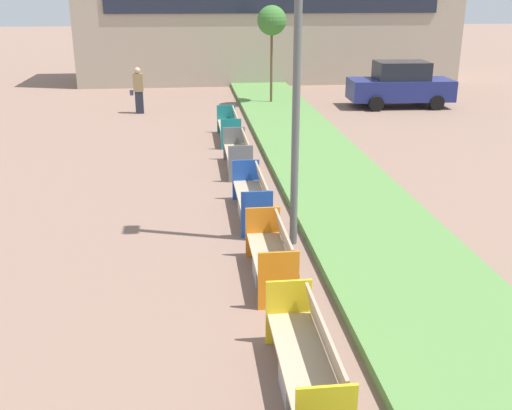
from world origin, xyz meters
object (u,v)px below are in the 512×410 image
Objects in this scene: sapling_tree_far at (272,21)px; pedestrian_walking at (138,90)px; bench_teal_frame at (230,129)px; bench_yellow_frame at (307,367)px; bench_blue_frame at (253,200)px; bench_grey_frame at (239,157)px; bench_orange_frame at (272,260)px; street_lamp_post at (298,27)px; parked_car_distant at (400,85)px.

sapling_tree_far is 2.26× the size of pedestrian_walking.
bench_teal_frame is at bearing -109.76° from sapling_tree_far.
bench_yellow_frame is 0.57× the size of sapling_tree_far.
bench_blue_frame and bench_grey_frame have the same top height.
bench_orange_frame is 6.58m from bench_grey_frame.
street_lamp_post reaches higher than pedestrian_walking.
street_lamp_post is 1.78× the size of sapling_tree_far.
bench_teal_frame is at bearing 89.97° from bench_grey_frame.
street_lamp_post is at bearing -85.91° from bench_teal_frame.
sapling_tree_far is at bearing 82.29° from bench_orange_frame.
bench_teal_frame is at bearing -57.03° from pedestrian_walking.
parked_car_distant is at bearing 49.27° from bench_grey_frame.
pedestrian_walking is (-3.22, 18.00, 0.54)m from bench_yellow_frame.
bench_grey_frame is at bearing -102.91° from sapling_tree_far.
bench_blue_frame is 0.98× the size of bench_teal_frame.
street_lamp_post is 4.03× the size of pedestrian_walking.
street_lamp_post is at bearing -68.29° from bench_blue_frame.
bench_orange_frame is 16.46m from sapling_tree_far.
parked_car_distant reaches higher than bench_yellow_frame.
bench_blue_frame is at bearing 90.00° from bench_yellow_frame.
street_lamp_post is at bearing 82.30° from bench_yellow_frame.
street_lamp_post is at bearing -113.71° from parked_car_distant.
bench_orange_frame is at bearing -77.87° from pedestrian_walking.
pedestrian_walking reaches higher than bench_orange_frame.
bench_orange_frame is at bearing -90.03° from bench_teal_frame.
bench_teal_frame is 9.11m from parked_car_distant.
street_lamp_post is 15.65m from parked_car_distant.
bench_yellow_frame is 19.41m from sapling_tree_far.
bench_teal_frame is 0.33× the size of street_lamp_post.
sapling_tree_far is (2.17, 16.02, 3.05)m from bench_orange_frame.
street_lamp_post is (0.61, -5.09, 3.61)m from bench_grey_frame.
bench_teal_frame is at bearing 94.09° from street_lamp_post.
pedestrian_walking reaches higher than bench_blue_frame.
pedestrian_walking is at bearing 111.00° from bench_grey_frame.
bench_orange_frame is 0.83× the size of bench_teal_frame.
pedestrian_walking is (-3.22, 4.97, 0.54)m from bench_teal_frame.
bench_grey_frame is 0.92× the size of bench_teal_frame.
sapling_tree_far is at bearing 70.24° from bench_teal_frame.
bench_yellow_frame is 0.97× the size of bench_teal_frame.
bench_orange_frame is 1.10× the size of pedestrian_walking.
bench_grey_frame is at bearing 89.98° from bench_orange_frame.
pedestrian_walking is 0.42× the size of parked_car_distant.
parked_car_distant is at bearing 67.81° from bench_yellow_frame.
sapling_tree_far is at bearing 83.90° from street_lamp_post.
bench_yellow_frame is 3.02m from bench_orange_frame.
sapling_tree_far is at bearing 174.12° from parked_car_distant.
bench_blue_frame is 3.56m from bench_grey_frame.
sapling_tree_far reaches higher than pedestrian_walking.
bench_blue_frame is at bearing -99.44° from sapling_tree_far.
bench_teal_frame is 5.95m from pedestrian_walking.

